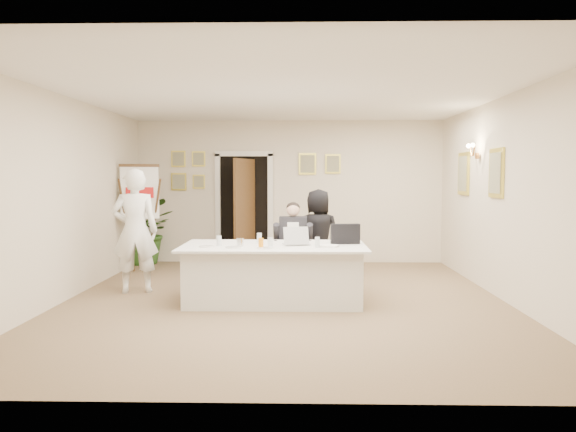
% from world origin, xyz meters
% --- Properties ---
extents(floor, '(7.00, 7.00, 0.00)m').
position_xyz_m(floor, '(0.00, 0.00, 0.00)').
color(floor, brown).
rests_on(floor, ground).
extents(ceiling, '(6.00, 7.00, 0.02)m').
position_xyz_m(ceiling, '(0.00, 0.00, 2.80)').
color(ceiling, white).
rests_on(ceiling, wall_back).
extents(wall_back, '(6.00, 0.10, 2.80)m').
position_xyz_m(wall_back, '(0.00, 3.50, 1.40)').
color(wall_back, beige).
rests_on(wall_back, floor).
extents(wall_front, '(6.00, 0.10, 2.80)m').
position_xyz_m(wall_front, '(0.00, -3.50, 1.40)').
color(wall_front, beige).
rests_on(wall_front, floor).
extents(wall_left, '(0.10, 7.00, 2.80)m').
position_xyz_m(wall_left, '(-3.00, 0.00, 1.40)').
color(wall_left, beige).
rests_on(wall_left, floor).
extents(wall_right, '(0.10, 7.00, 2.80)m').
position_xyz_m(wall_right, '(3.00, 0.00, 1.40)').
color(wall_right, beige).
rests_on(wall_right, floor).
extents(doorway, '(1.14, 0.86, 2.20)m').
position_xyz_m(doorway, '(-0.88, 3.32, 1.04)').
color(doorway, black).
rests_on(doorway, floor).
extents(pictures_back_wall, '(3.40, 0.06, 0.80)m').
position_xyz_m(pictures_back_wall, '(-0.80, 3.47, 1.85)').
color(pictures_back_wall, '#DECE4B').
rests_on(pictures_back_wall, wall_back).
extents(pictures_right_wall, '(0.06, 2.20, 0.80)m').
position_xyz_m(pictures_right_wall, '(2.97, 1.20, 1.75)').
color(pictures_right_wall, '#DECE4B').
rests_on(pictures_right_wall, wall_right).
extents(wall_sconce, '(0.20, 0.30, 0.24)m').
position_xyz_m(wall_sconce, '(2.90, 1.20, 2.10)').
color(wall_sconce, '#B17638').
rests_on(wall_sconce, wall_right).
extents(conference_table, '(2.48, 1.33, 0.78)m').
position_xyz_m(conference_table, '(-0.14, -0.07, 0.39)').
color(conference_table, silver).
rests_on(conference_table, floor).
extents(seated_man, '(0.64, 0.67, 1.33)m').
position_xyz_m(seated_man, '(0.11, 0.83, 0.67)').
color(seated_man, black).
rests_on(seated_man, floor).
extents(flip_chart, '(0.68, 0.50, 1.88)m').
position_xyz_m(flip_chart, '(-2.63, 2.26, 0.87)').
color(flip_chart, '#3E2913').
rests_on(flip_chart, floor).
extents(standing_man, '(0.74, 0.57, 1.81)m').
position_xyz_m(standing_man, '(-2.20, 0.50, 0.91)').
color(standing_man, white).
rests_on(standing_man, floor).
extents(standing_woman, '(0.80, 0.59, 1.50)m').
position_xyz_m(standing_woman, '(0.50, 1.39, 0.75)').
color(standing_woman, black).
rests_on(standing_woman, floor).
extents(potted_palm, '(1.20, 1.04, 1.30)m').
position_xyz_m(potted_palm, '(-2.80, 3.20, 0.65)').
color(potted_palm, '#2A561C').
rests_on(potted_palm, floor).
extents(laptop, '(0.43, 0.44, 0.28)m').
position_xyz_m(laptop, '(0.16, -0.03, 0.91)').
color(laptop, '#B7BABC').
rests_on(laptop, conference_table).
extents(laptop_bag, '(0.41, 0.16, 0.28)m').
position_xyz_m(laptop_bag, '(0.83, 0.09, 0.91)').
color(laptop_bag, black).
rests_on(laptop_bag, conference_table).
extents(paper_stack, '(0.32, 0.26, 0.03)m').
position_xyz_m(paper_stack, '(0.58, -0.26, 0.79)').
color(paper_stack, white).
rests_on(paper_stack, conference_table).
extents(plate_left, '(0.23, 0.23, 0.01)m').
position_xyz_m(plate_left, '(-1.02, -0.30, 0.78)').
color(plate_left, white).
rests_on(plate_left, conference_table).
extents(plate_mid, '(0.22, 0.22, 0.01)m').
position_xyz_m(plate_mid, '(-0.65, -0.38, 0.78)').
color(plate_mid, white).
rests_on(plate_mid, conference_table).
extents(plate_near, '(0.25, 0.25, 0.01)m').
position_xyz_m(plate_near, '(-0.23, -0.45, 0.78)').
color(plate_near, white).
rests_on(plate_near, conference_table).
extents(glass_a, '(0.07, 0.07, 0.14)m').
position_xyz_m(glass_a, '(-0.87, -0.20, 0.84)').
color(glass_a, silver).
rests_on(glass_a, conference_table).
extents(glass_b, '(0.08, 0.08, 0.14)m').
position_xyz_m(glass_b, '(-0.17, -0.41, 0.84)').
color(glass_b, silver).
rests_on(glass_b, conference_table).
extents(glass_c, '(0.07, 0.07, 0.14)m').
position_xyz_m(glass_c, '(0.44, -0.33, 0.84)').
color(glass_c, silver).
rests_on(glass_c, conference_table).
extents(glass_d, '(0.09, 0.09, 0.14)m').
position_xyz_m(glass_d, '(-0.36, 0.17, 0.84)').
color(glass_d, silver).
rests_on(glass_d, conference_table).
extents(oj_glass, '(0.08, 0.08, 0.13)m').
position_xyz_m(oj_glass, '(-0.29, -0.38, 0.84)').
color(oj_glass, orange).
rests_on(oj_glass, conference_table).
extents(steel_jug, '(0.12, 0.12, 0.11)m').
position_xyz_m(steel_jug, '(-0.58, -0.21, 0.83)').
color(steel_jug, silver).
rests_on(steel_jug, conference_table).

